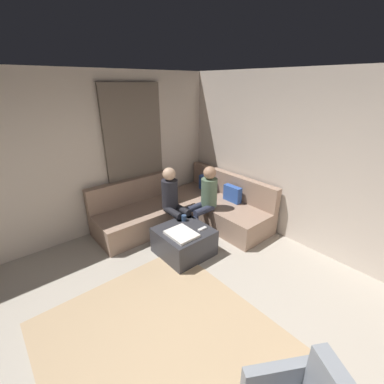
% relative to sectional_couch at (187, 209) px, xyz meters
% --- Properties ---
extents(ground_plane, '(6.00, 6.00, 0.10)m').
position_rel_sectional_couch_xyz_m(ground_plane, '(2.08, -1.88, -0.33)').
color(ground_plane, '#B2A899').
extents(wall_back, '(6.00, 0.12, 2.70)m').
position_rel_sectional_couch_xyz_m(wall_back, '(2.08, 1.06, 1.07)').
color(wall_back, beige).
rests_on(wall_back, ground_plane).
extents(wall_left, '(0.12, 6.00, 2.70)m').
position_rel_sectional_couch_xyz_m(wall_left, '(-0.86, -1.88, 1.07)').
color(wall_left, beige).
rests_on(wall_left, ground_plane).
extents(curtain_panel, '(0.06, 1.10, 2.50)m').
position_rel_sectional_couch_xyz_m(curtain_panel, '(-0.76, -0.58, 0.97)').
color(curtain_panel, '#726659').
rests_on(curtain_panel, ground_plane).
extents(area_rug, '(2.60, 2.20, 0.01)m').
position_rel_sectional_couch_xyz_m(area_rug, '(1.88, -1.78, -0.27)').
color(area_rug, tan).
rests_on(area_rug, ground_plane).
extents(sectional_couch, '(2.10, 2.55, 0.87)m').
position_rel_sectional_couch_xyz_m(sectional_couch, '(0.00, 0.00, 0.00)').
color(sectional_couch, '#9E7F6B').
rests_on(sectional_couch, ground_plane).
extents(ottoman, '(0.76, 0.76, 0.42)m').
position_rel_sectional_couch_xyz_m(ottoman, '(0.72, -0.64, -0.07)').
color(ottoman, '#333338').
rests_on(ottoman, ground_plane).
extents(folded_blanket, '(0.44, 0.36, 0.04)m').
position_rel_sectional_couch_xyz_m(folded_blanket, '(0.82, -0.76, 0.16)').
color(folded_blanket, white).
rests_on(folded_blanket, ottoman).
extents(coffee_mug, '(0.08, 0.08, 0.10)m').
position_rel_sectional_couch_xyz_m(coffee_mug, '(0.50, -0.46, 0.19)').
color(coffee_mug, '#334C72').
rests_on(coffee_mug, ottoman).
extents(game_remote, '(0.05, 0.15, 0.02)m').
position_rel_sectional_couch_xyz_m(game_remote, '(0.90, -0.42, 0.15)').
color(game_remote, white).
rests_on(game_remote, ottoman).
extents(person_on_couch_back, '(0.30, 0.60, 1.20)m').
position_rel_sectional_couch_xyz_m(person_on_couch_back, '(0.44, 0.06, 0.38)').
color(person_on_couch_back, '#2D3347').
rests_on(person_on_couch_back, ground_plane).
extents(person_on_couch_side, '(0.60, 0.30, 1.20)m').
position_rel_sectional_couch_xyz_m(person_on_couch_side, '(0.15, -0.41, 0.38)').
color(person_on_couch_side, black).
rests_on(person_on_couch_side, ground_plane).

